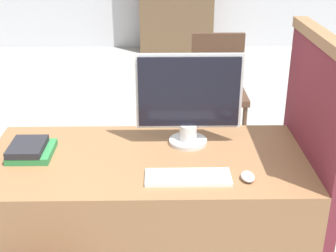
# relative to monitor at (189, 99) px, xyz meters

# --- Properties ---
(desk) EXTENTS (1.50, 0.72, 0.72)m
(desk) POSITION_rel_monitor_xyz_m (-0.20, -0.15, -0.59)
(desk) COLOR #8C603D
(desk) RESTS_ON ground_plane
(carrel_divider) EXTENTS (0.07, 0.78, 1.29)m
(carrel_divider) POSITION_rel_monitor_xyz_m (0.57, -0.12, -0.30)
(carrel_divider) COLOR maroon
(carrel_divider) RESTS_ON ground_plane
(monitor) EXTENTS (0.51, 0.19, 0.46)m
(monitor) POSITION_rel_monitor_xyz_m (0.00, 0.00, 0.00)
(monitor) COLOR silver
(monitor) RESTS_ON desk
(keyboard) EXTENTS (0.37, 0.14, 0.02)m
(keyboard) POSITION_rel_monitor_xyz_m (-0.02, -0.35, -0.22)
(keyboard) COLOR white
(keyboard) RESTS_ON desk
(mouse) EXTENTS (0.06, 0.09, 0.03)m
(mouse) POSITION_rel_monitor_xyz_m (0.23, -0.36, -0.22)
(mouse) COLOR silver
(mouse) RESTS_ON desk
(book_stack) EXTENTS (0.20, 0.23, 0.06)m
(book_stack) POSITION_rel_monitor_xyz_m (-0.75, -0.12, -0.20)
(book_stack) COLOR #2D7F42
(book_stack) RESTS_ON desk
(far_chair) EXTENTS (0.44, 0.44, 0.88)m
(far_chair) POSITION_rel_monitor_xyz_m (0.35, 1.61, -0.47)
(far_chair) COLOR #4C3323
(far_chair) RESTS_ON ground_plane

